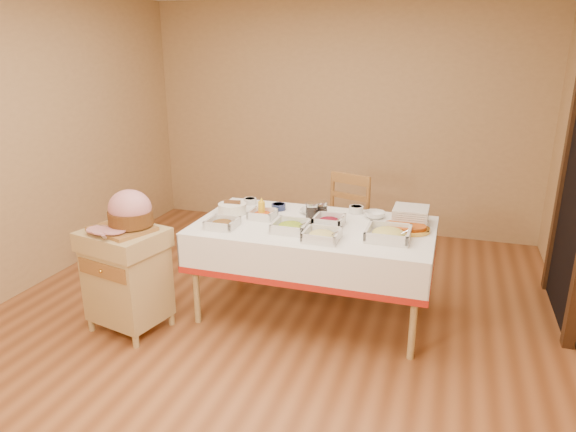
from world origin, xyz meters
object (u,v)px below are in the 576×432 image
at_px(dining_table, 314,244).
at_px(preserve_jar_right, 321,210).
at_px(preserve_jar_left, 312,211).
at_px(brass_platter, 404,228).
at_px(ham_on_board, 129,213).
at_px(mustard_bottle, 262,209).
at_px(butcher_cart, 127,274).
at_px(plate_stack, 411,215).
at_px(bread_basket, 232,208).
at_px(dining_chair, 341,227).

height_order(dining_table, preserve_jar_right, preserve_jar_right).
xyz_separation_m(preserve_jar_left, preserve_jar_right, (0.06, 0.07, -0.00)).
height_order(preserve_jar_right, brass_platter, preserve_jar_right).
distance_m(ham_on_board, brass_platter, 2.03).
height_order(dining_table, mustard_bottle, mustard_bottle).
distance_m(butcher_cart, preserve_jar_left, 1.50).
height_order(ham_on_board, preserve_jar_left, ham_on_board).
distance_m(dining_table, preserve_jar_left, 0.27).
height_order(dining_table, preserve_jar_left, preserve_jar_left).
xyz_separation_m(mustard_bottle, plate_stack, (1.15, 0.24, -0.01)).
height_order(butcher_cart, plate_stack, plate_stack).
bearing_deg(bread_basket, preserve_jar_right, 10.99).
bearing_deg(dining_chair, preserve_jar_right, -96.12).
bearing_deg(mustard_bottle, dining_table, -3.67).
bearing_deg(butcher_cart, bread_basket, 52.86).
distance_m(dining_chair, brass_platter, 0.95).
distance_m(preserve_jar_right, mustard_bottle, 0.48).
xyz_separation_m(dining_chair, preserve_jar_left, (-0.12, -0.59, 0.32)).
distance_m(dining_table, brass_platter, 0.71).
xyz_separation_m(dining_table, bread_basket, (-0.72, 0.07, 0.21)).
bearing_deg(plate_stack, preserve_jar_left, -170.82).
distance_m(butcher_cart, bread_basket, 0.98).
relative_size(dining_table, plate_stack, 6.94).
xyz_separation_m(mustard_bottle, brass_platter, (1.12, 0.05, -0.05)).
distance_m(bread_basket, plate_stack, 1.43).
height_order(butcher_cart, dining_chair, dining_chair).
height_order(ham_on_board, bread_basket, ham_on_board).
bearing_deg(dining_chair, brass_platter, -47.06).
bearing_deg(preserve_jar_right, butcher_cart, -145.70).
xyz_separation_m(butcher_cart, preserve_jar_right, (1.27, 0.87, 0.37)).
bearing_deg(bread_basket, dining_table, -5.87).
bearing_deg(ham_on_board, dining_table, 26.81).
height_order(bread_basket, brass_platter, bread_basket).
bearing_deg(butcher_cart, preserve_jar_left, 33.40).
xyz_separation_m(dining_table, ham_on_board, (-1.22, -0.62, 0.32)).
distance_m(preserve_jar_right, bread_basket, 0.73).
xyz_separation_m(dining_table, preserve_jar_right, (0.00, 0.21, 0.22)).
bearing_deg(dining_table, preserve_jar_right, 89.19).
bearing_deg(brass_platter, plate_stack, 82.72).
bearing_deg(bread_basket, preserve_jar_left, 6.13).
distance_m(preserve_jar_left, bread_basket, 0.66).
height_order(bread_basket, plate_stack, plate_stack).
bearing_deg(bread_basket, ham_on_board, -126.15).
bearing_deg(dining_table, butcher_cart, -152.73).
relative_size(dining_chair, brass_platter, 2.60).
bearing_deg(preserve_jar_right, ham_on_board, -145.85).
height_order(preserve_jar_left, mustard_bottle, mustard_bottle).
bearing_deg(bread_basket, dining_chair, 40.61).
height_order(butcher_cart, bread_basket, bread_basket).
height_order(preserve_jar_left, bread_basket, preserve_jar_left).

